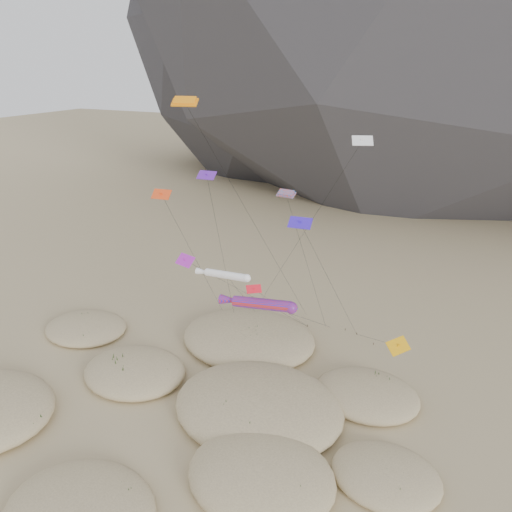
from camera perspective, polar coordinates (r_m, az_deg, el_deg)
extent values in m
plane|color=#CCB789|center=(50.08, -7.73, -19.48)|extent=(500.00, 500.00, 0.00)
ellipsoid|color=#2B2B30|center=(165.27, 4.88, 25.41)|extent=(136.20, 127.83, 116.00)
ellipsoid|color=#CCB789|center=(44.87, -19.55, -25.89)|extent=(12.27, 10.43, 2.31)
ellipsoid|color=#CCB789|center=(44.88, 0.59, -23.83)|extent=(12.55, 10.67, 3.43)
ellipsoid|color=#CCB789|center=(58.12, -13.70, -12.70)|extent=(11.65, 9.90, 2.61)
ellipsoid|color=#CCB789|center=(51.44, 0.27, -16.79)|extent=(17.06, 14.50, 3.59)
ellipsoid|color=#CCB789|center=(46.59, 14.60, -23.09)|extent=(9.19, 7.81, 2.16)
ellipsoid|color=#CCB789|center=(62.39, -0.86, -9.34)|extent=(16.70, 14.20, 3.01)
ellipsoid|color=#CCB789|center=(54.57, 12.56, -15.17)|extent=(10.73, 9.12, 2.44)
ellipsoid|color=#CCB789|center=(68.61, -18.85, -7.77)|extent=(10.79, 9.18, 1.98)
ellipsoid|color=black|center=(54.44, -24.18, -16.56)|extent=(2.58, 2.21, 0.77)
ellipsoid|color=black|center=(45.29, -19.76, -25.23)|extent=(2.57, 2.20, 0.77)
ellipsoid|color=black|center=(45.02, -15.51, -25.14)|extent=(2.06, 1.76, 0.62)
ellipsoid|color=black|center=(43.39, 2.75, -25.45)|extent=(3.24, 2.77, 0.97)
ellipsoid|color=black|center=(43.64, -1.75, -25.46)|extent=(2.23, 1.91, 0.67)
ellipsoid|color=black|center=(58.32, -15.27, -12.49)|extent=(2.47, 2.11, 0.74)
ellipsoid|color=black|center=(57.20, -10.93, -12.93)|extent=(2.41, 2.07, 0.72)
ellipsoid|color=black|center=(49.56, -1.75, -18.09)|extent=(3.75, 3.21, 1.13)
ellipsoid|color=black|center=(50.47, 0.53, -17.38)|extent=(2.66, 2.27, 0.80)
ellipsoid|color=black|center=(51.07, -5.14, -17.08)|extent=(2.84, 2.43, 0.85)
ellipsoid|color=black|center=(45.94, 14.58, -23.67)|extent=(2.48, 2.12, 0.74)
ellipsoid|color=black|center=(61.40, -0.36, -9.54)|extent=(2.75, 2.35, 0.82)
ellipsoid|color=black|center=(60.12, -0.41, -10.40)|extent=(2.43, 2.08, 0.73)
ellipsoid|color=black|center=(55.70, 14.16, -14.29)|extent=(2.18, 1.86, 0.65)
ellipsoid|color=black|center=(54.28, 11.79, -15.25)|extent=(2.34, 2.00, 0.70)
ellipsoid|color=black|center=(70.19, -18.85, -7.03)|extent=(2.51, 2.15, 0.75)
ellipsoid|color=black|center=(66.72, -19.05, -8.72)|extent=(1.81, 1.55, 0.54)
cylinder|color=#3F2D1E|center=(67.17, -2.34, -7.46)|extent=(0.08, 0.08, 0.30)
cylinder|color=#3F2D1E|center=(69.17, 1.53, -6.54)|extent=(0.08, 0.08, 0.30)
cylinder|color=#3F2D1E|center=(66.42, 5.91, -7.93)|extent=(0.08, 0.08, 0.30)
cylinder|color=#3F2D1E|center=(66.25, 10.16, -8.26)|extent=(0.08, 0.08, 0.30)
cylinder|color=#3F2D1E|center=(65.62, 11.44, -8.67)|extent=(0.08, 0.08, 0.30)
cylinder|color=#3F2D1E|center=(72.33, 0.45, -5.20)|extent=(0.08, 0.08, 0.30)
cylinder|color=#3F2D1E|center=(63.86, 13.28, -9.75)|extent=(0.08, 0.08, 0.30)
cylinder|color=#3F2D1E|center=(69.49, -3.70, -6.44)|extent=(0.08, 0.08, 0.30)
cylinder|color=red|center=(49.21, 0.69, -5.50)|extent=(6.28, 1.18, 1.77)
sphere|color=red|center=(48.06, 4.08, -5.93)|extent=(1.19, 1.19, 1.19)
cone|color=red|center=(50.68, -2.83, -5.07)|extent=(2.57, 1.04, 1.27)
cylinder|color=black|center=(57.86, 5.15, -6.97)|extent=(2.47, 16.22, 10.35)
cylinder|color=white|center=(53.79, -3.43, -2.19)|extent=(5.25, 1.21, 1.18)
sphere|color=white|center=(52.45, -1.06, -2.54)|extent=(0.87, 0.87, 0.87)
cone|color=white|center=(55.37, -5.89, -1.84)|extent=(2.16, 0.90, 0.88)
cylinder|color=black|center=(61.14, -1.33, -4.83)|extent=(1.56, 11.71, 11.11)
cube|color=orange|center=(49.81, -8.14, 16.99)|extent=(2.68, 1.60, 0.75)
cube|color=orange|center=(49.79, -8.15, 17.21)|extent=(2.26, 1.29, 0.73)
cylinder|color=black|center=(57.97, 0.09, 3.21)|extent=(7.42, 16.39, 28.94)
cube|color=#FE401A|center=(50.36, 3.46, 7.07)|extent=(1.98, 1.00, 0.55)
cube|color=#FE401A|center=(50.32, 3.46, 7.26)|extent=(1.68, 0.81, 0.54)
cylinder|color=black|center=(58.03, 6.04, -1.53)|extent=(1.85, 10.63, 20.16)
cube|color=red|center=(47.86, -0.25, -3.79)|extent=(1.60, 1.44, 0.60)
cube|color=red|center=(47.92, -0.25, -3.95)|extent=(0.26, 0.26, 0.49)
cylinder|color=black|center=(57.04, 3.32, -6.25)|extent=(0.26, 15.87, 12.20)
cube|color=#B921C6|center=(57.26, -8.10, -0.49)|extent=(2.59, 1.74, 1.03)
cube|color=#B921C6|center=(57.32, -8.09, -0.63)|extent=(0.37, 0.42, 0.78)
cylinder|color=black|center=(61.28, -0.61, -4.56)|extent=(11.33, 10.83, 11.40)
cube|color=#5D1EAF|center=(51.83, -5.66, 9.18)|extent=(2.01, 1.17, 0.72)
cube|color=#5D1EAF|center=(51.86, -5.66, 9.02)|extent=(0.25, 0.22, 0.66)
cylinder|color=black|center=(58.88, -3.78, -0.27)|extent=(1.46, 8.52, 21.66)
cube|color=white|center=(48.59, 12.08, 12.77)|extent=(2.14, 1.60, 0.81)
cube|color=white|center=(48.61, 12.07, 12.60)|extent=(0.32, 0.34, 0.65)
cylinder|color=black|center=(59.47, 5.06, 1.97)|extent=(15.98, 11.89, 25.65)
cube|color=#EE4416|center=(51.91, -10.76, 6.95)|extent=(2.08, 1.19, 0.83)
cube|color=#EE4416|center=(51.95, -10.75, 6.79)|extent=(0.27, 0.31, 0.66)
cylinder|color=black|center=(60.20, -6.71, -0.76)|extent=(0.40, 12.93, 19.92)
cube|color=orange|center=(47.72, 15.95, -9.86)|extent=(2.18, 2.56, 0.97)
cube|color=orange|center=(47.80, 15.93, -10.01)|extent=(0.42, 0.41, 0.77)
cylinder|color=black|center=(56.65, 13.33, -9.22)|extent=(7.10, 14.88, 8.48)
cube|color=#3618D2|center=(46.25, 5.07, 3.81)|extent=(2.26, 1.35, 0.79)
cube|color=#3618D2|center=(46.29, 5.06, 3.63)|extent=(0.28, 0.24, 0.74)
cylinder|color=black|center=(55.55, 8.79, -3.57)|extent=(3.02, 14.28, 18.65)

